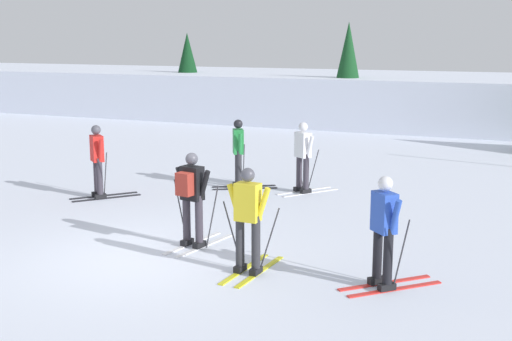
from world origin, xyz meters
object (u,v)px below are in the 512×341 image
object	(u,v)px
skier_white	(303,155)
skier_yellow	(248,218)
skier_green	(239,152)
skier_blue	(384,229)
conifer_far_centre	(348,65)
skier_black	(192,195)
skier_red	(98,159)
conifer_far_right	(188,66)

from	to	relation	value
skier_white	skier_yellow	xyz separation A→B (m)	(1.07, -5.68, 0.00)
skier_white	skier_green	size ratio (longest dim) A/B	1.00
skier_blue	conifer_far_centre	size ratio (longest dim) A/B	0.40
skier_green	skier_yellow	distance (m)	6.17
skier_black	conifer_far_centre	xyz separation A→B (m)	(-1.88, 16.92, 1.62)
skier_red	conifer_far_centre	world-z (taller)	conifer_far_centre
skier_blue	skier_white	size ratio (longest dim) A/B	1.00
skier_white	conifer_far_right	distance (m)	16.89
skier_white	conifer_far_right	size ratio (longest dim) A/B	0.44
skier_red	conifer_far_centre	size ratio (longest dim) A/B	0.40
skier_red	skier_white	world-z (taller)	same
skier_green	skier_yellow	size ratio (longest dim) A/B	1.00
skier_blue	skier_yellow	xyz separation A→B (m)	(-2.09, -0.21, -0.00)
skier_white	skier_green	bearing A→B (deg)	-175.19
skier_black	skier_yellow	world-z (taller)	same
skier_yellow	skier_blue	bearing A→B (deg)	5.75
skier_green	skier_black	xyz separation A→B (m)	(1.24, -4.70, 0.04)
skier_black	conifer_far_centre	world-z (taller)	conifer_far_centre
conifer_far_right	conifer_far_centre	bearing A→B (deg)	-8.21
skier_blue	conifer_far_right	bearing A→B (deg)	125.87
conifer_far_centre	skier_yellow	bearing A→B (deg)	-79.34
skier_blue	skier_yellow	world-z (taller)	same
skier_yellow	conifer_far_right	distance (m)	22.17
skier_green	conifer_far_right	distance (m)	16.05
skier_green	skier_red	bearing A→B (deg)	-138.86
skier_black	conifer_far_right	size ratio (longest dim) A/B	0.44
skier_white	conifer_far_right	xyz separation A→B (m)	(-10.38, 13.25, 1.43)
skier_blue	skier_red	xyz separation A→B (m)	(-7.34, 3.10, -0.00)
skier_red	skier_white	size ratio (longest dim) A/B	1.00
skier_white	conifer_far_right	bearing A→B (deg)	128.07
skier_green	conifer_far_centre	bearing A→B (deg)	93.04
skier_white	skier_black	world-z (taller)	same
skier_red	conifer_far_right	xyz separation A→B (m)	(-6.19, 15.62, 1.43)
skier_blue	skier_red	size ratio (longest dim) A/B	1.00
skier_blue	conifer_far_centre	xyz separation A→B (m)	(-5.44, 17.55, 1.65)
skier_white	skier_yellow	size ratio (longest dim) A/B	1.00
skier_yellow	conifer_far_right	size ratio (longest dim) A/B	0.44
skier_red	skier_yellow	xyz separation A→B (m)	(5.25, -3.31, -0.00)
skier_green	skier_yellow	bearing A→B (deg)	-64.09
skier_black	skier_green	bearing A→B (deg)	104.73
skier_red	skier_white	xyz separation A→B (m)	(4.18, 2.37, -0.00)
skier_blue	skier_black	world-z (taller)	same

